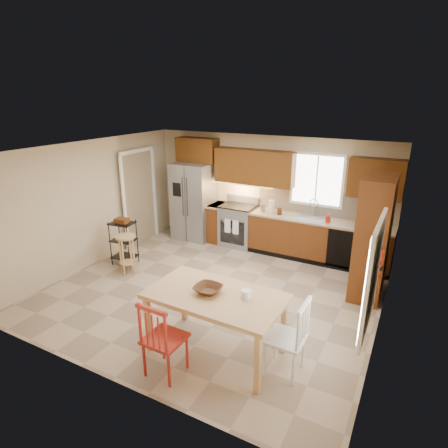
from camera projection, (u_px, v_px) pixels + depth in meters
floor at (212, 291)px, 6.69m from camera, size 5.50×5.50×0.00m
ceiling at (211, 150)px, 5.86m from camera, size 5.50×5.00×0.02m
wall_back at (267, 192)px, 8.36m from camera, size 5.50×0.02×2.50m
wall_front at (101, 291)px, 4.19m from camera, size 5.50×0.02×2.50m
wall_left at (93, 204)px, 7.49m from camera, size 0.02×5.00×2.50m
wall_right at (388, 257)px, 5.06m from camera, size 0.02×5.00×2.50m
refrigerator at (194, 201)px, 8.91m from camera, size 0.92×0.75×1.82m
range_stove at (238, 226)px, 8.60m from camera, size 0.76×0.63×0.92m
base_cabinet_narrow at (218, 222)px, 8.86m from camera, size 0.30×0.60×0.90m
base_cabinet_run at (318, 240)px, 7.81m from camera, size 2.92×0.60×0.90m
dishwasher at (342, 250)px, 7.32m from camera, size 0.60×0.02×0.78m
backsplash at (324, 203)px, 7.80m from camera, size 2.92×0.03×0.55m
upper_over_fridge at (197, 150)px, 8.69m from camera, size 1.00×0.35×0.55m
upper_left_block at (254, 167)px, 8.14m from camera, size 1.80×0.35×0.75m
upper_right_block at (376, 179)px, 7.03m from camera, size 1.00×0.35×0.75m
window_back at (317, 180)px, 7.73m from camera, size 1.12×0.04×1.12m
sink at (310, 220)px, 7.75m from camera, size 0.62×0.46×0.16m
undercab_glow at (241, 183)px, 8.38m from camera, size 1.60×0.30×0.01m
soap_bottle at (328, 218)px, 7.46m from camera, size 0.09×0.09×0.19m
paper_towel at (271, 207)px, 8.03m from camera, size 0.12×0.12×0.28m
canister_steel at (263, 208)px, 8.13m from camera, size 0.11×0.11×0.18m
canister_wood at (280, 211)px, 7.94m from camera, size 0.10×0.10×0.14m
pantry at (373, 238)px, 6.27m from camera, size 0.50×0.95×2.10m
fire_extinguisher at (378, 261)px, 5.29m from camera, size 0.12×0.12×0.36m
window_right at (373, 277)px, 4.07m from camera, size 0.04×1.02×1.32m
doorway at (139, 199)px, 8.61m from camera, size 0.04×0.95×2.10m
dining_table at (216, 324)px, 5.00m from camera, size 1.80×1.04×0.86m
chair_red at (165, 337)px, 4.58m from camera, size 0.50×0.50×1.04m
chair_white at (285, 337)px, 4.59m from camera, size 0.50×0.50×1.04m
table_bowl at (208, 293)px, 4.90m from camera, size 0.37×0.37×0.09m
table_jar at (246, 296)px, 4.76m from camera, size 0.15×0.15×0.17m
bar_stool at (127, 254)px, 7.25m from camera, size 0.42×0.42×0.78m
utility_cart at (124, 242)px, 7.63m from camera, size 0.51×0.42×0.93m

